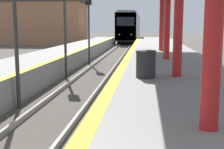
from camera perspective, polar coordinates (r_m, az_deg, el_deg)
train at (r=50.25m, az=3.28°, el=8.66°), size 2.73×22.22×4.41m
signal_near at (r=9.81m, az=-17.51°, el=12.93°), size 0.36×0.31×4.70m
signal_mid at (r=14.97m, az=-8.68°, el=11.74°), size 0.36×0.31×4.70m
signal_far at (r=20.29m, az=-4.30°, el=11.07°), size 0.36×0.31×4.70m
trash_bin at (r=9.34m, az=6.20°, el=1.90°), size 0.61×0.61×0.81m
station_building at (r=43.65m, az=-14.02°, el=9.21°), size 14.05×6.36×5.76m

